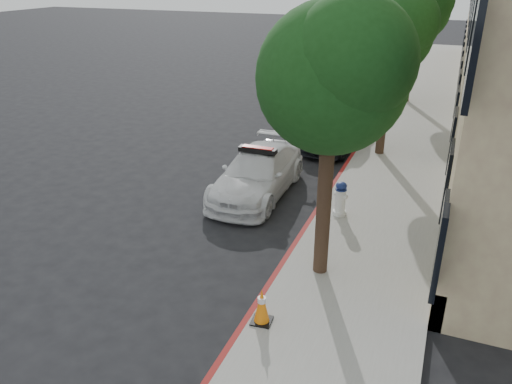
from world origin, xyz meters
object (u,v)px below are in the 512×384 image
at_px(parked_car_far, 359,69).
at_px(fire_hydrant, 340,199).
at_px(police_car, 258,173).
at_px(traffic_cone, 262,306).
at_px(parked_car_mid, 336,129).

xyz_separation_m(parked_car_far, fire_hydrant, (2.96, -17.62, -0.11)).
relative_size(parked_car_far, fire_hydrant, 4.64).
bearing_deg(parked_car_far, fire_hydrant, -74.30).
xyz_separation_m(police_car, parked_car_far, (-0.35, 16.87, 0.05)).
relative_size(fire_hydrant, traffic_cone, 1.31).
distance_m(parked_car_mid, traffic_cone, 10.58).
bearing_deg(parked_car_far, traffic_cone, -77.16).
height_order(parked_car_mid, parked_car_far, parked_car_far).
xyz_separation_m(parked_car_mid, traffic_cone, (1.15, -10.52, -0.18)).
xyz_separation_m(police_car, parked_car_mid, (1.12, 4.95, 0.02)).
bearing_deg(police_car, parked_car_mid, 76.56).
height_order(fire_hydrant, traffic_cone, fire_hydrant).
height_order(parked_car_mid, traffic_cone, parked_car_mid).
distance_m(police_car, fire_hydrant, 2.71).
relative_size(police_car, traffic_cone, 6.39).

